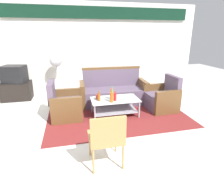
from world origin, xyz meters
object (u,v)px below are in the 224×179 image
object	(u,v)px
bottle_brown	(99,97)
wicker_chair	(107,136)
pedestal_fan	(56,63)
couch	(113,92)
tv_stand	(17,91)
armchair_left	(65,106)
bottle_red	(115,97)
armchair_right	(162,98)
cup	(98,97)
bottle_green	(112,95)
bottle_orange	(112,97)
coffee_table	(115,105)
television	(14,74)

from	to	relation	value
bottle_brown	wicker_chair	bearing A→B (deg)	-95.37
bottle_brown	pedestal_fan	size ratio (longest dim) A/B	0.19
couch	tv_stand	size ratio (longest dim) A/B	2.28
armchair_left	bottle_red	world-z (taller)	armchair_left
armchair_right	cup	size ratio (longest dim) A/B	8.50
bottle_red	armchair_left	bearing A→B (deg)	167.23
bottle_green	bottle_orange	size ratio (longest dim) A/B	0.96
bottle_green	cup	distance (m)	0.34
cup	coffee_table	bearing A→B (deg)	-12.77
couch	bottle_red	bearing A→B (deg)	81.38
bottle_orange	pedestal_fan	world-z (taller)	pedestal_fan
coffee_table	tv_stand	world-z (taller)	tv_stand
cup	pedestal_fan	xyz separation A→B (m)	(-0.97, 1.66, 0.55)
armchair_left	pedestal_fan	xyz separation A→B (m)	(-0.23, 1.60, 0.73)
bottle_orange	couch	bearing A→B (deg)	74.65
armchair_right	bottle_red	size ratio (longest dim) A/B	3.82
bottle_green	tv_stand	distance (m)	3.01
bottle_green	television	xyz separation A→B (m)	(-2.45, 1.73, 0.23)
bottle_green	bottle_orange	world-z (taller)	bottle_orange
armchair_left	tv_stand	bearing A→B (deg)	-137.62
pedestal_fan	wicker_chair	distance (m)	3.54
wicker_chair	bottle_orange	bearing A→B (deg)	74.57
cup	bottle_brown	bearing A→B (deg)	-83.56
bottle_red	couch	bearing A→B (deg)	79.42
armchair_left	bottle_red	bearing A→B (deg)	77.60
television	couch	bearing A→B (deg)	174.23
bottle_orange	cup	distance (m)	0.39
bottle_orange	pedestal_fan	xyz separation A→B (m)	(-1.24, 1.93, 0.48)
wicker_chair	cup	bearing A→B (deg)	85.55
couch	wicker_chair	distance (m)	2.54
bottle_red	cup	xyz separation A→B (m)	(-0.37, 0.19, -0.03)
tv_stand	wicker_chair	xyz separation A→B (m)	(1.99, -3.36, 0.23)
bottle_green	wicker_chair	distance (m)	1.69
armchair_right	pedestal_fan	bearing A→B (deg)	54.90
coffee_table	bottle_green	world-z (taller)	bottle_green
bottle_orange	pedestal_fan	size ratio (longest dim) A/B	0.25
armchair_right	pedestal_fan	size ratio (longest dim) A/B	0.67
television	wicker_chair	xyz separation A→B (m)	(1.99, -3.36, -0.27)
coffee_table	tv_stand	size ratio (longest dim) A/B	1.38
pedestal_fan	wicker_chair	size ratio (longest dim) A/B	1.51
couch	tv_stand	distance (m)	2.82
armchair_left	television	xyz separation A→B (m)	(-1.39, 1.55, 0.47)
bottle_red	wicker_chair	distance (m)	1.64
bottle_red	wicker_chair	world-z (taller)	wicker_chair
bottle_red	wicker_chair	xyz separation A→B (m)	(-0.51, -1.56, 0.00)
bottle_orange	bottle_green	bearing A→B (deg)	74.46
bottle_orange	bottle_brown	size ratio (longest dim) A/B	1.32
bottle_green	bottle_red	size ratio (longest dim) A/B	1.38
coffee_table	bottle_brown	world-z (taller)	bottle_brown
tv_stand	bottle_red	bearing A→B (deg)	-35.70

